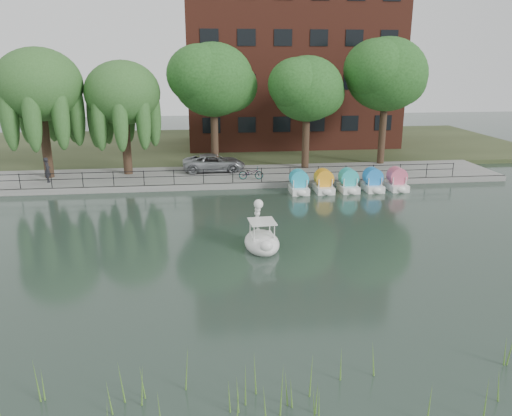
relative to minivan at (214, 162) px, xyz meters
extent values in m
plane|color=#33443B|center=(1.14, -17.04, -1.15)|extent=(120.00, 120.00, 0.00)
cube|color=gray|center=(1.14, -1.04, -0.95)|extent=(40.00, 6.00, 0.40)
cube|color=gray|center=(1.14, -3.99, -0.95)|extent=(40.00, 0.25, 0.40)
cube|color=#47512D|center=(1.14, 12.96, -0.97)|extent=(60.00, 22.00, 0.36)
cylinder|color=black|center=(1.14, -3.79, 0.20)|extent=(32.00, 0.04, 0.04)
cylinder|color=black|center=(1.14, -3.79, -0.20)|extent=(32.00, 0.04, 0.04)
cylinder|color=black|center=(1.14, -3.79, -0.25)|extent=(0.05, 0.05, 1.00)
cube|color=#4C1E16|center=(8.14, 12.96, 8.21)|extent=(20.00, 10.00, 18.00)
cylinder|color=#473323|center=(-11.86, -0.54, 1.35)|extent=(0.60, 0.60, 4.20)
ellipsoid|color=#3F7435|center=(-11.86, -0.54, 5.76)|extent=(5.88, 5.88, 5.00)
cylinder|color=#473323|center=(-6.36, -0.04, 1.15)|extent=(0.60, 0.60, 3.80)
ellipsoid|color=#3F7435|center=(-6.36, -0.04, 5.14)|extent=(5.32, 5.32, 4.52)
cylinder|color=#473323|center=(0.14, 0.96, 1.50)|extent=(0.60, 0.60, 4.50)
ellipsoid|color=#34772D|center=(0.14, 0.96, 5.95)|extent=(6.00, 6.00, 5.10)
cylinder|color=#473323|center=(7.14, 0.46, 1.28)|extent=(0.60, 0.60, 4.05)
ellipsoid|color=#34772D|center=(7.14, 0.46, 5.28)|extent=(5.40, 5.40, 4.59)
cylinder|color=#473323|center=(13.64, 1.46, 1.61)|extent=(0.60, 0.60, 4.72)
ellipsoid|color=#34772D|center=(13.64, 1.46, 6.29)|extent=(6.30, 6.30, 5.36)
imported|color=gray|center=(0.00, 0.00, 0.00)|extent=(2.63, 5.45, 1.50)
imported|color=gray|center=(2.50, -2.97, -0.25)|extent=(0.76, 1.77, 1.00)
imported|color=black|center=(-11.52, -2.10, 0.24)|extent=(0.60, 0.79, 1.98)
ellipsoid|color=white|center=(1.63, -15.39, -0.86)|extent=(1.77, 2.66, 0.57)
cube|color=white|center=(1.63, -15.48, -0.58)|extent=(1.11, 1.20, 0.28)
cube|color=white|center=(1.63, -15.43, 0.21)|extent=(1.26, 1.35, 0.06)
ellipsoid|color=white|center=(1.70, -16.48, -0.63)|extent=(0.63, 0.50, 0.53)
sphere|color=white|center=(1.58, -14.54, 0.80)|extent=(0.46, 0.46, 0.46)
cone|color=black|center=(1.56, -14.23, 0.77)|extent=(0.20, 0.26, 0.19)
cylinder|color=yellow|center=(1.57, -14.36, 0.78)|extent=(0.25, 0.11, 0.25)
cube|color=white|center=(5.42, -5.59, -0.93)|extent=(1.15, 1.70, 0.44)
cylinder|color=#27AED0|center=(5.42, -5.49, -0.20)|extent=(0.90, 1.20, 0.90)
cube|color=white|center=(7.12, -5.59, -0.93)|extent=(1.15, 1.70, 0.44)
cylinder|color=orange|center=(7.12, -5.49, -0.20)|extent=(0.90, 1.20, 0.90)
cube|color=white|center=(8.82, -5.59, -0.93)|extent=(1.15, 1.70, 0.44)
cylinder|color=#2EB6B8|center=(8.82, -5.49, -0.20)|extent=(0.90, 1.20, 0.90)
cube|color=white|center=(10.52, -5.59, -0.93)|extent=(1.15, 1.70, 0.44)
cylinder|color=#2584DE|center=(10.52, -5.49, -0.20)|extent=(0.90, 1.20, 0.90)
cube|color=white|center=(12.22, -5.59, -0.93)|extent=(1.15, 1.70, 0.44)
cylinder|color=#D85C7C|center=(12.22, -5.49, -0.20)|extent=(0.90, 1.20, 0.90)
camera|label=1|loc=(-1.28, -37.20, 7.45)|focal=35.00mm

